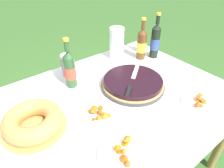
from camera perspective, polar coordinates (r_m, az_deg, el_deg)
garden_table at (r=1.21m, az=-1.62°, el=-7.78°), size 1.52×1.06×0.74m
tablecloth at (r=1.18m, az=-1.67°, el=-5.73°), size 1.53×1.07×0.10m
berry_tart at (r=1.28m, az=5.96°, el=0.32°), size 0.41×0.41×0.06m
serving_knife at (r=1.24m, az=5.81°, el=0.91°), size 0.32×0.24×0.01m
bundt_cake at (r=1.06m, az=-21.62°, el=-9.84°), size 0.32×0.32×0.09m
cup_stack at (r=1.39m, az=-12.76°, el=5.14°), size 0.07×0.07×0.16m
cider_bottle_green at (r=1.26m, az=-11.94°, el=4.18°), size 0.07×0.07×0.32m
cider_bottle_amber at (r=1.59m, az=8.47°, el=11.26°), size 0.07×0.07×0.32m
juice_bottle_red at (r=1.62m, az=12.23°, el=11.92°), size 0.07×0.07×0.35m
snack_plate_near at (r=1.07m, az=-4.25°, el=-8.73°), size 0.23×0.23×0.05m
snack_plate_left at (r=0.92m, az=3.20°, el=-18.97°), size 0.23×0.23×0.06m
snack_plate_far at (r=1.26m, az=23.67°, el=-4.55°), size 0.20×0.20×0.06m
paper_towel_roll at (r=1.58m, az=1.36°, el=11.55°), size 0.11×0.11×0.25m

